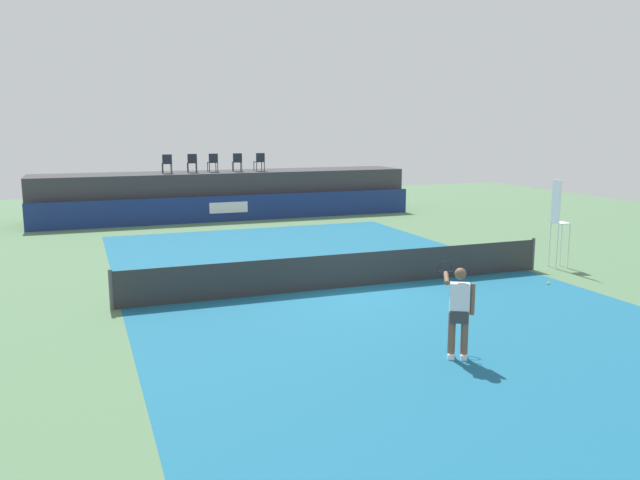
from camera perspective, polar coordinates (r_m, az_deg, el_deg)
The scene contains 15 objects.
ground_plane at distance 20.46m, azimuth -0.83°, elevation -2.29°, with size 48.00×48.00×0.00m, color #4C704C.
court_inner at distance 17.74m, azimuth 2.48°, elevation -4.22°, with size 12.00×22.00×0.00m, color #16597A.
sponsor_wall at distance 30.31m, azimuth -7.63°, elevation 2.81°, with size 18.00×0.22×1.20m.
spectator_platform at distance 32.00m, azimuth -8.39°, elevation 4.07°, with size 18.00×2.80×2.20m, color #38383D.
spectator_chair_far_left at distance 31.07m, azimuth -13.43°, elevation 6.68°, with size 0.45×0.45×0.89m.
spectator_chair_left at distance 31.41m, azimuth -11.29°, elevation 6.80°, with size 0.47×0.47×0.89m.
spectator_chair_center at distance 31.59m, azimuth -9.49°, elevation 6.87°, with size 0.45×0.45×0.89m.
spectator_chair_right at distance 31.80m, azimuth -7.36°, elevation 6.94°, with size 0.48×0.48×0.89m.
spectator_chair_far_right at distance 31.92m, azimuth -5.39°, elevation 6.99°, with size 0.47×0.47×0.89m.
umpire_chair at distance 21.23m, azimuth 20.37°, elevation 1.88°, with size 0.49×0.49×2.76m.
tennis_net at distance 17.63m, azimuth 2.49°, elevation -2.73°, with size 12.40×0.02×0.95m, color #2D2D2D.
net_post_near at distance 16.27m, azimuth -18.06°, elevation -4.23°, with size 0.10×0.10×1.00m, color #4C4C51.
net_post_far at distance 20.82m, azimuth 18.38°, elevation -1.19°, with size 0.10×0.10×1.00m, color #4C4C51.
tennis_player at distance 12.49m, azimuth 12.21°, elevation -6.04°, with size 0.67×1.26×1.77m.
tennis_ball at distance 19.15m, azimuth 19.61°, elevation -3.63°, with size 0.07×0.07×0.07m, color #D8EA33.
Camera 1 is at (-6.81, -15.79, 4.37)m, focal length 36.05 mm.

